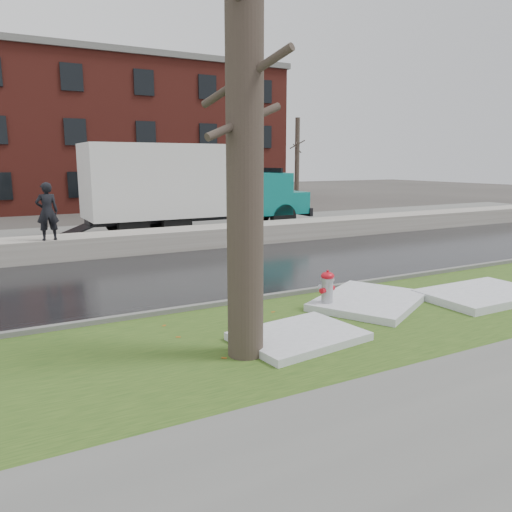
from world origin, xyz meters
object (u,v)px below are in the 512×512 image
box_truck (186,187)px  worker (47,211)px  fire_hydrant (327,289)px  tree (245,126)px

box_truck → worker: (-6.23, -4.18, -0.43)m
fire_hydrant → tree: bearing=-168.6°
fire_hydrant → tree: size_ratio=0.12×
fire_hydrant → box_truck: box_truck is taller
fire_hydrant → box_truck: size_ratio=0.07×
tree → worker: (-1.95, 9.94, -2.09)m
tree → box_truck: (4.27, 14.12, -1.67)m
fire_hydrant → box_truck: bearing=66.5°
box_truck → fire_hydrant: bearing=-97.5°
fire_hydrant → worker: 9.76m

